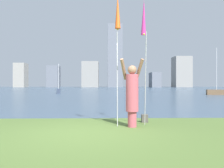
% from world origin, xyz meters
% --- Properties ---
extents(ground, '(120.00, 138.00, 0.12)m').
position_xyz_m(ground, '(0.00, 50.95, -0.06)').
color(ground, '#4C662D').
extents(person, '(0.74, 0.54, 2.01)m').
position_xyz_m(person, '(1.37, 0.84, 0.99)').
color(person, '#B24C59').
rests_on(person, ground).
extents(kite_flag_left, '(0.16, 0.49, 3.87)m').
position_xyz_m(kite_flag_left, '(0.95, 0.78, 3.24)').
color(kite_flag_left, '#B2B2B7').
rests_on(kite_flag_left, ground).
extents(kite_flag_right, '(0.16, 0.62, 3.91)m').
position_xyz_m(kite_flag_right, '(1.80, 1.33, 3.25)').
color(kite_flag_right, '#B2B2B7').
rests_on(kite_flag_right, ground).
extents(bag, '(0.20, 0.20, 0.25)m').
position_xyz_m(bag, '(1.88, 1.66, 0.13)').
color(bag, '#4C4742').
rests_on(bag, ground).
extents(sailboat_5, '(1.01, 2.54, 4.11)m').
position_xyz_m(sailboat_5, '(-6.13, 26.70, 0.37)').
color(sailboat_5, '#333D51').
rests_on(sailboat_5, ground).
extents(sailboat_7, '(2.35, 0.84, 5.62)m').
position_xyz_m(sailboat_7, '(13.78, 21.35, 0.39)').
color(sailboat_7, brown).
rests_on(sailboat_7, ground).
extents(skyline_tower_0, '(4.74, 5.92, 10.59)m').
position_xyz_m(skyline_tower_0, '(-37.30, 96.98, 5.30)').
color(skyline_tower_0, gray).
rests_on(skyline_tower_0, ground).
extents(skyline_tower_1, '(4.87, 6.49, 9.38)m').
position_xyz_m(skyline_tower_1, '(-22.68, 96.33, 4.69)').
color(skyline_tower_1, slate).
rests_on(skyline_tower_1, ground).
extents(skyline_tower_2, '(7.12, 7.43, 11.15)m').
position_xyz_m(skyline_tower_2, '(-6.47, 95.72, 5.58)').
color(skyline_tower_2, gray).
rests_on(skyline_tower_2, ground).
extents(skyline_tower_3, '(6.47, 7.36, 27.85)m').
position_xyz_m(skyline_tower_3, '(4.40, 98.03, 13.92)').
color(skyline_tower_3, slate).
rests_on(skyline_tower_3, ground).
extents(skyline_tower_4, '(4.00, 7.62, 6.38)m').
position_xyz_m(skyline_tower_4, '(21.67, 93.82, 3.19)').
color(skyline_tower_4, slate).
rests_on(skyline_tower_4, ground).
extents(skyline_tower_5, '(7.36, 7.78, 13.72)m').
position_xyz_m(skyline_tower_5, '(34.68, 97.86, 6.86)').
color(skyline_tower_5, gray).
rests_on(skyline_tower_5, ground).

